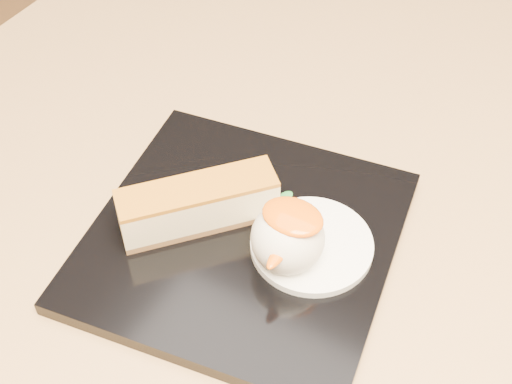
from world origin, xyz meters
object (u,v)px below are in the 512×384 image
Objects in this scene: table at (324,294)px; dessert_plate at (243,240)px; ice_cream_scoop at (288,238)px; cheesecake at (198,204)px.

table is 3.64× the size of dessert_plate.
cheesecake is at bearing -180.00° from ice_cream_scoop.
dessert_plate is at bearing -110.45° from table.
ice_cream_scoop reaches higher than dessert_plate.
dessert_plate is (-0.03, -0.09, 0.16)m from table.
dessert_plate is 0.04m from cheesecake.
table is 0.22m from ice_cream_scoop.
ice_cream_scoop is (0.01, -0.10, 0.19)m from table.
ice_cream_scoop is at bearing -7.13° from dessert_plate.
dessert_plate is at bearing 172.87° from ice_cream_scoop.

